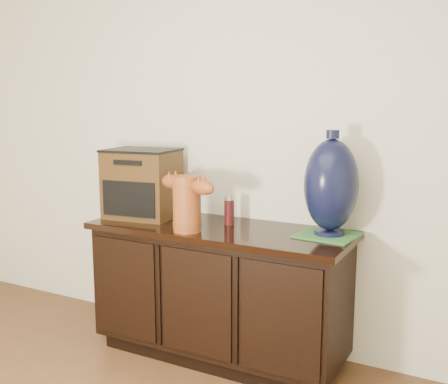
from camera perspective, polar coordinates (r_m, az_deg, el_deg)
The scene contains 6 objects.
sideboard at distance 2.99m, azimuth -0.50°, elevation -10.68°, with size 1.46×0.56×0.75m.
terracotta_vessel at distance 2.76m, azimuth -4.06°, elevation -0.91°, with size 0.42×0.21×0.30m.
tv_radio at distance 3.14m, azimuth -8.88°, elevation 0.95°, with size 0.44×0.37×0.41m.
green_mat at distance 2.75m, azimuth 11.28°, elevation -4.59°, with size 0.29×0.29×0.01m, color #357133.
lamp_base at distance 2.70m, azimuth 11.57°, elevation 0.71°, with size 0.30×0.30×0.53m.
spray_can at distance 2.92m, azimuth 0.57°, elevation -2.03°, with size 0.06×0.06×0.16m.
Camera 1 is at (1.34, -0.24, 1.43)m, focal length 42.00 mm.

